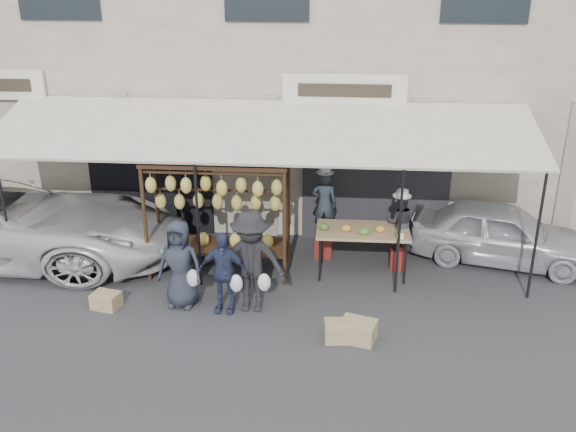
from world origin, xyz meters
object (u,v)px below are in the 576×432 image
at_px(vendor_right, 400,222).
at_px(sedan, 502,233).
at_px(customer_right, 251,262).
at_px(crate_near_a, 340,331).
at_px(vendor_left, 324,203).
at_px(crate_near_b, 358,331).
at_px(customer_left, 180,264).
at_px(customer_mid, 223,272).
at_px(produce_table, 363,232).
at_px(banana_rack, 217,195).
at_px(crate_far, 106,300).

bearing_deg(vendor_right, sedan, -164.00).
bearing_deg(customer_right, crate_near_a, -27.13).
xyz_separation_m(vendor_left, crate_near_b, (0.63, -2.96, -0.96)).
distance_m(vendor_right, customer_left, 4.15).
bearing_deg(vendor_left, customer_mid, 58.13).
relative_size(produce_table, sedan, 0.49).
xyz_separation_m(produce_table, customer_right, (-1.87, -1.45, 0.02)).
distance_m(customer_mid, sedan, 5.53).
relative_size(crate_near_a, sedan, 0.14).
xyz_separation_m(banana_rack, customer_mid, (0.32, -1.33, -0.85)).
bearing_deg(sedan, produce_table, 120.14).
distance_m(vendor_left, vendor_right, 1.50).
height_order(produce_table, customer_right, customer_right).
xyz_separation_m(vendor_left, crate_near_a, (0.36, -2.97, -0.98)).
height_order(vendor_left, crate_near_a, vendor_left).
height_order(crate_near_a, crate_near_b, crate_near_b).
height_order(produce_table, customer_left, customer_left).
height_order(banana_rack, crate_near_b, banana_rack).
xyz_separation_m(customer_mid, crate_near_b, (2.23, -0.72, -0.56)).
distance_m(produce_table, customer_left, 3.38).
bearing_deg(banana_rack, vendor_left, 25.67).
bearing_deg(sedan, customer_left, 124.63).
relative_size(vendor_left, customer_left, 0.85).
distance_m(banana_rack, customer_right, 1.63).
height_order(vendor_right, customer_left, customer_left).
relative_size(vendor_right, customer_mid, 0.76).
height_order(customer_right, sedan, customer_right).
bearing_deg(customer_right, produce_table, 38.61).
xyz_separation_m(banana_rack, produce_table, (2.65, 0.19, -0.70)).
bearing_deg(crate_near_b, customer_right, 156.02).
distance_m(customer_left, customer_mid, 0.76).
distance_m(produce_table, crate_near_a, 2.39).
bearing_deg(crate_far, produce_table, 20.11).
xyz_separation_m(produce_table, vendor_right, (0.70, 0.30, 0.09)).
bearing_deg(vendor_left, vendor_right, 166.84).
bearing_deg(customer_mid, sedan, 30.08).
bearing_deg(banana_rack, produce_table, 4.09).
height_order(banana_rack, produce_table, banana_rack).
distance_m(crate_near_b, sedan, 4.14).
bearing_deg(crate_near_b, customer_left, 164.27).
height_order(banana_rack, customer_right, banana_rack).
xyz_separation_m(crate_far, sedan, (7.05, 2.37, 0.46)).
xyz_separation_m(customer_mid, sedan, (5.03, 2.30, -0.13)).
height_order(vendor_left, customer_left, vendor_left).
xyz_separation_m(banana_rack, vendor_left, (1.91, 0.92, -0.45)).
bearing_deg(crate_near_a, crate_near_b, 1.91).
height_order(banana_rack, vendor_left, banana_rack).
height_order(crate_near_a, crate_far, crate_near_a).
relative_size(banana_rack, customer_mid, 1.81).
bearing_deg(sedan, crate_near_b, 151.11).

